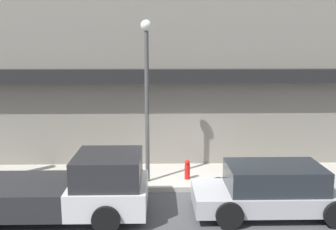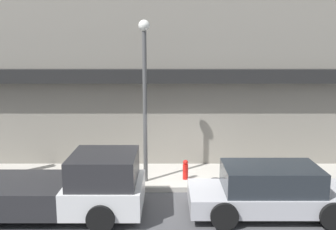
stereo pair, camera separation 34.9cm
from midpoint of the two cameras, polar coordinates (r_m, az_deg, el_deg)
name	(u,v)px [view 1 (the left image)]	position (r m, az deg, el deg)	size (l,w,h in m)	color
ground_plane	(188,192)	(12.39, 2.27, -11.68)	(80.00, 80.00, 0.00)	#424244
sidewalk	(185,177)	(13.53, 1.94, -9.36)	(36.00, 2.51, 0.17)	#ADA89E
building	(182,40)	(15.47, 1.53, 11.35)	(19.80, 3.80, 11.14)	gray
pickup_truck	(66,189)	(10.96, -16.25, -10.76)	(5.27, 2.28, 1.76)	silver
parked_car	(274,190)	(11.05, 14.92, -10.95)	(4.52, 1.98, 1.41)	#ADADB2
fire_hydrant	(187,169)	(12.95, 2.18, -8.30)	(0.18, 0.18, 0.68)	red
street_lamp	(147,83)	(12.13, -4.08, 4.96)	(0.36, 0.36, 5.32)	#4C4C4C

